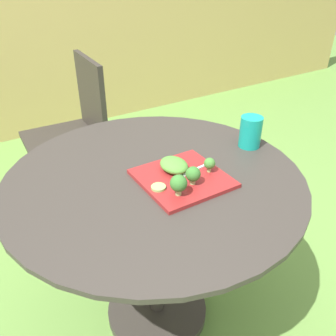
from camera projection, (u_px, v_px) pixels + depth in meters
The scene contains 12 objects.
ground_plane at pixel (157, 312), 1.66m from camera, with size 12.00×12.00×0.00m, color #669342.
bamboo_fence at pixel (17, 57), 2.92m from camera, with size 8.00×0.08×1.34m, color tan.
patio_table at pixel (155, 224), 1.39m from camera, with size 1.06×1.06×0.74m.
patio_chair at pixel (76, 123), 2.18m from camera, with size 0.46×0.46×0.90m.
salad_plate at pixel (182, 178), 1.25m from camera, with size 0.28×0.28×0.01m, color maroon.
drinking_glass at pixel (250, 133), 1.44m from camera, with size 0.09×0.09×0.12m.
fork at pixel (192, 171), 1.27m from camera, with size 0.15×0.04×0.00m.
lettuce_mound at pixel (174, 165), 1.27m from camera, with size 0.09×0.12×0.04m, color #519338.
broccoli_floret_0 at pixel (210, 164), 1.26m from camera, with size 0.04×0.04×0.05m.
broccoli_floret_1 at pixel (193, 174), 1.19m from camera, with size 0.05×0.05×0.06m.
broccoli_floret_2 at pixel (178, 184), 1.13m from camera, with size 0.06×0.06×0.07m.
cucumber_slice_0 at pixel (158, 187), 1.18m from camera, with size 0.05×0.05×0.01m, color #8EB766.
Camera 1 is at (-0.53, -0.94, 1.42)m, focal length 38.87 mm.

